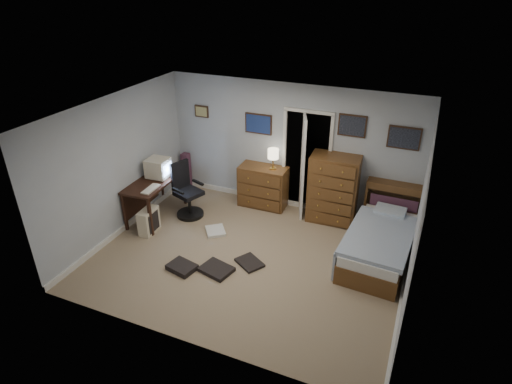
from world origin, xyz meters
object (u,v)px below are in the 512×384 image
(computer_desk, at_px, (151,188))
(office_chair, at_px, (187,196))
(tall_dresser, at_px, (333,189))
(low_dresser, at_px, (263,186))
(bed, at_px, (378,245))

(computer_desk, distance_m, office_chair, 0.70)
(office_chair, relative_size, tall_dresser, 0.82)
(computer_desk, bearing_deg, office_chair, 22.12)
(office_chair, relative_size, low_dresser, 1.14)
(low_dresser, bearing_deg, tall_dresser, -2.11)
(low_dresser, distance_m, bed, 2.64)
(bed, bearing_deg, low_dresser, 161.82)
(computer_desk, height_order, low_dresser, low_dresser)
(office_chair, bearing_deg, computer_desk, -135.02)
(tall_dresser, bearing_deg, low_dresser, 175.92)
(office_chair, distance_m, tall_dresser, 2.81)
(low_dresser, bearing_deg, computer_desk, -147.54)
(office_chair, bearing_deg, tall_dresser, 39.04)
(low_dresser, relative_size, tall_dresser, 0.72)
(computer_desk, relative_size, tall_dresser, 1.05)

